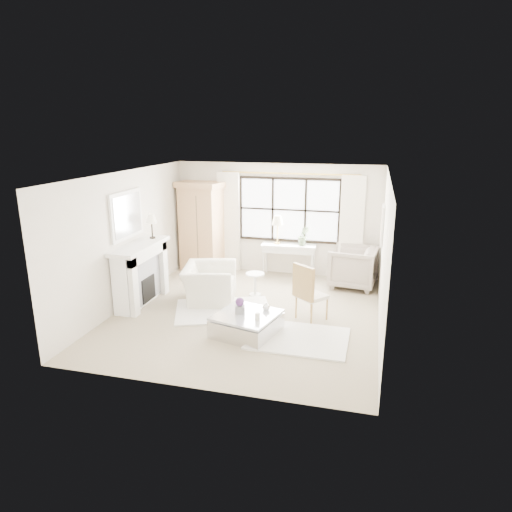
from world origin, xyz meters
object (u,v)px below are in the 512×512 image
object	(u,v)px
coffee_table	(247,324)
club_armchair	(209,283)
armoire	(202,226)
console_table	(289,260)

from	to	relation	value
coffee_table	club_armchair	bearing A→B (deg)	145.46
armoire	coffee_table	size ratio (longest dim) A/B	1.84
club_armchair	console_table	bearing A→B (deg)	-44.56
armoire	coffee_table	xyz separation A→B (m)	(2.09, -3.33, -0.96)
console_table	coffee_table	world-z (taller)	console_table
club_armchair	coffee_table	world-z (taller)	club_armchair
club_armchair	coffee_table	size ratio (longest dim) A/B	0.96
armoire	club_armchair	world-z (taller)	armoire
console_table	club_armchair	distance (m)	2.41
console_table	coffee_table	bearing A→B (deg)	-94.89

